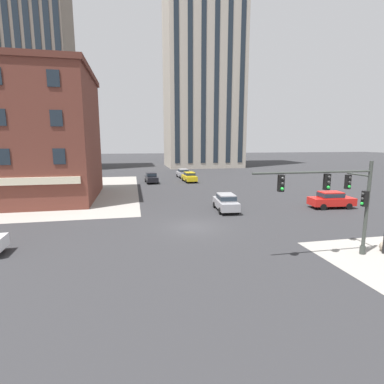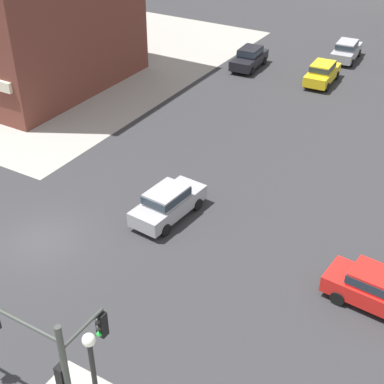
{
  "view_description": "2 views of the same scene",
  "coord_description": "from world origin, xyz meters",
  "px_view_note": "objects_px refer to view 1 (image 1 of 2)",
  "views": [
    {
      "loc": [
        -4.57,
        -21.61,
        6.58
      ],
      "look_at": [
        0.01,
        0.78,
        2.67
      ],
      "focal_mm": 27.07,
      "sensor_mm": 36.0,
      "label": 1
    },
    {
      "loc": [
        17.22,
        -14.8,
        16.73
      ],
      "look_at": [
        7.62,
        1.36,
        4.54
      ],
      "focal_mm": 52.34,
      "sensor_mm": 36.0,
      "label": 2
    }
  ],
  "objects_px": {
    "car_main_northbound_near": "(183,173)",
    "car_parked_curb": "(226,202)",
    "car_cross_eastbound": "(151,177)",
    "car_main_mid": "(189,177)",
    "car_cross_westbound": "(331,199)",
    "traffic_signal_main": "(343,195)"
  },
  "relations": [
    {
      "from": "car_parked_curb",
      "to": "traffic_signal_main",
      "type": "bearing_deg",
      "value": -75.95
    },
    {
      "from": "car_cross_eastbound",
      "to": "car_main_mid",
      "type": "bearing_deg",
      "value": -1.78
    },
    {
      "from": "car_parked_curb",
      "to": "car_main_mid",
      "type": "distance_m",
      "value": 21.34
    },
    {
      "from": "car_cross_eastbound",
      "to": "car_main_mid",
      "type": "xyz_separation_m",
      "value": [
        6.37,
        -0.2,
        0.0
      ]
    },
    {
      "from": "car_cross_eastbound",
      "to": "car_main_mid",
      "type": "distance_m",
      "value": 6.37
    },
    {
      "from": "car_parked_curb",
      "to": "car_main_northbound_near",
      "type": "bearing_deg",
      "value": 88.9
    },
    {
      "from": "car_main_northbound_near",
      "to": "car_cross_eastbound",
      "type": "bearing_deg",
      "value": -137.15
    },
    {
      "from": "car_cross_eastbound",
      "to": "car_cross_westbound",
      "type": "relative_size",
      "value": 0.99
    },
    {
      "from": "car_cross_eastbound",
      "to": "car_main_northbound_near",
      "type": "bearing_deg",
      "value": 42.85
    },
    {
      "from": "traffic_signal_main",
      "to": "car_cross_westbound",
      "type": "xyz_separation_m",
      "value": [
        7.85,
        11.11,
        -2.67
      ]
    },
    {
      "from": "car_main_northbound_near",
      "to": "car_cross_eastbound",
      "type": "distance_m",
      "value": 8.66
    },
    {
      "from": "traffic_signal_main",
      "to": "car_parked_curb",
      "type": "distance_m",
      "value": 12.72
    },
    {
      "from": "car_main_northbound_near",
      "to": "traffic_signal_main",
      "type": "bearing_deg",
      "value": -86.39
    },
    {
      "from": "traffic_signal_main",
      "to": "car_main_northbound_near",
      "type": "xyz_separation_m",
      "value": [
        -2.49,
        39.49,
        -2.67
      ]
    },
    {
      "from": "car_main_northbound_near",
      "to": "car_parked_curb",
      "type": "xyz_separation_m",
      "value": [
        -0.53,
        -27.42,
        0.0
      ]
    },
    {
      "from": "car_main_northbound_near",
      "to": "car_parked_curb",
      "type": "relative_size",
      "value": 1.0
    },
    {
      "from": "car_parked_curb",
      "to": "car_cross_eastbound",
      "type": "bearing_deg",
      "value": 105.14
    },
    {
      "from": "car_main_northbound_near",
      "to": "car_cross_westbound",
      "type": "distance_m",
      "value": 30.2
    },
    {
      "from": "traffic_signal_main",
      "to": "car_main_mid",
      "type": "bearing_deg",
      "value": 94.24
    },
    {
      "from": "car_parked_curb",
      "to": "car_main_mid",
      "type": "relative_size",
      "value": 1.01
    },
    {
      "from": "car_cross_westbound",
      "to": "car_main_mid",
      "type": "xyz_separation_m",
      "value": [
        -10.33,
        22.29,
        0.0
      ]
    },
    {
      "from": "car_cross_eastbound",
      "to": "traffic_signal_main",
      "type": "bearing_deg",
      "value": -75.25
    }
  ]
}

